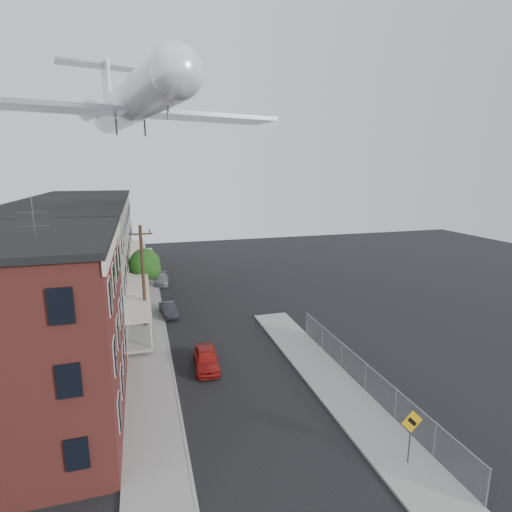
{
  "coord_description": "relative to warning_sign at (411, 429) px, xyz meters",
  "views": [
    {
      "loc": [
        -5.51,
        -14.3,
        13.27
      ],
      "look_at": [
        0.57,
        6.67,
        8.52
      ],
      "focal_mm": 28.0,
      "sensor_mm": 36.0,
      "label": 1
    }
  ],
  "objects": [
    {
      "name": "car_near",
      "position": [
        -7.4,
        11.68,
        -1.2
      ],
      "size": [
        1.9,
        4.11,
        1.36
      ],
      "primitive_type": "imported",
      "rotation": [
        0.0,
        0.0,
        -0.07
      ],
      "color": "#A71A15",
      "rests_on": "ground"
    },
    {
      "name": "ground",
      "position": [
        -5.6,
        1.03,
        -1.88
      ],
      "size": [
        120.0,
        120.0,
        0.0
      ],
      "primitive_type": "plane",
      "color": "black",
      "rests_on": "ground"
    },
    {
      "name": "corner_building",
      "position": [
        -17.6,
        8.03,
        3.28
      ],
      "size": [
        10.31,
        12.3,
        12.15
      ],
      "color": "#391912",
      "rests_on": "ground"
    },
    {
      "name": "warning_sign",
      "position": [
        0.0,
        0.0,
        0.0
      ],
      "size": [
        1.1,
        0.11,
        2.8
      ],
      "color": "#515156",
      "rests_on": "ground"
    },
    {
      "name": "row_house_b",
      "position": [
        -17.56,
        24.53,
        3.25
      ],
      "size": [
        11.98,
        7.0,
        10.3
      ],
      "color": "gray",
      "rests_on": "ground"
    },
    {
      "name": "sidewalk_left",
      "position": [
        -11.1,
        25.03,
        -1.82
      ],
      "size": [
        3.0,
        62.0,
        0.12
      ],
      "primitive_type": "cube",
      "color": "gray",
      "rests_on": "ground"
    },
    {
      "name": "curb_right",
      "position": [
        -1.55,
        7.03,
        -1.81
      ],
      "size": [
        0.15,
        26.0,
        0.14
      ],
      "primitive_type": "cube",
      "color": "gray",
      "rests_on": "ground"
    },
    {
      "name": "row_house_c",
      "position": [
        -17.56,
        31.53,
        3.25
      ],
      "size": [
        11.98,
        7.0,
        10.3
      ],
      "color": "#60605E",
      "rests_on": "ground"
    },
    {
      "name": "row_house_d",
      "position": [
        -17.56,
        38.53,
        3.25
      ],
      "size": [
        11.98,
        7.0,
        10.3
      ],
      "color": "gray",
      "rests_on": "ground"
    },
    {
      "name": "utility_pole",
      "position": [
        -11.2,
        19.03,
        2.79
      ],
      "size": [
        1.8,
        0.26,
        9.0
      ],
      "color": "black",
      "rests_on": "ground"
    },
    {
      "name": "chainlink_fence",
      "position": [
        1.4,
        6.03,
        -0.89
      ],
      "size": [
        0.06,
        18.06,
        1.9
      ],
      "color": "gray",
      "rests_on": "ground"
    },
    {
      "name": "car_mid",
      "position": [
        -9.15,
        22.55,
        -1.29
      ],
      "size": [
        1.67,
        3.7,
        1.18
      ],
      "primitive_type": "imported",
      "rotation": [
        0.0,
        0.0,
        0.12
      ],
      "color": "black",
      "rests_on": "ground"
    },
    {
      "name": "row_house_e",
      "position": [
        -17.56,
        45.53,
        3.25
      ],
      "size": [
        11.98,
        7.0,
        10.3
      ],
      "color": "#60605E",
      "rests_on": "ground"
    },
    {
      "name": "sidewalk_right",
      "position": [
        -0.1,
        7.03,
        -1.82
      ],
      "size": [
        3.0,
        26.0,
        0.12
      ],
      "primitive_type": "cube",
      "color": "gray",
      "rests_on": "ground"
    },
    {
      "name": "car_far",
      "position": [
        -9.2,
        33.55,
        -1.31
      ],
      "size": [
        1.84,
        4.05,
        1.15
      ],
      "primitive_type": "imported",
      "rotation": [
        0.0,
        0.0,
        -0.06
      ],
      "color": "gray",
      "rests_on": "ground"
    },
    {
      "name": "curb_left",
      "position": [
        -9.65,
        25.03,
        -1.81
      ],
      "size": [
        0.15,
        62.0,
        0.14
      ],
      "primitive_type": "cube",
      "color": "gray",
      "rests_on": "ground"
    },
    {
      "name": "airplane",
      "position": [
        -11.42,
        27.47,
        17.41
      ],
      "size": [
        26.73,
        30.55,
        8.79
      ],
      "color": "white",
      "rests_on": "ground"
    },
    {
      "name": "row_house_a",
      "position": [
        -17.56,
        17.53,
        3.25
      ],
      "size": [
        11.98,
        7.0,
        10.3
      ],
      "color": "#60605E",
      "rests_on": "ground"
    },
    {
      "name": "street_tree",
      "position": [
        -10.87,
        28.95,
        1.57
      ],
      "size": [
        3.22,
        3.2,
        5.2
      ],
      "color": "black",
      "rests_on": "ground"
    }
  ]
}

